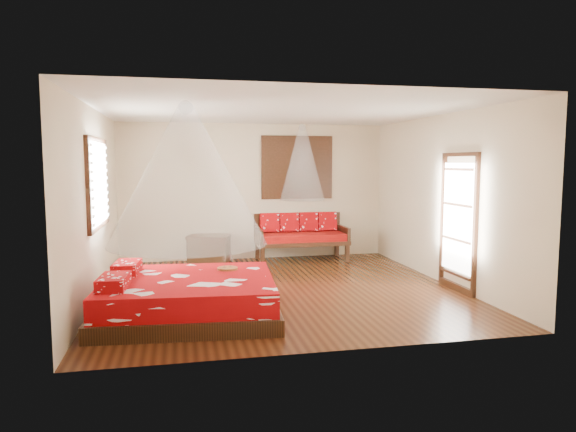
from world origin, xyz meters
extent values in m
cube|color=#32170B|center=(0.00, 0.00, -0.01)|extent=(5.50, 5.50, 0.02)
cube|color=white|center=(0.00, 0.00, 2.81)|extent=(5.50, 5.50, 0.02)
cube|color=beige|center=(-2.76, 0.00, 1.40)|extent=(0.02, 5.50, 2.80)
cube|color=beige|center=(2.76, 0.00, 1.40)|extent=(0.02, 5.50, 2.80)
cube|color=beige|center=(0.00, 2.76, 1.40)|extent=(5.50, 0.02, 2.80)
cube|color=beige|center=(0.00, -2.76, 1.40)|extent=(5.50, 0.02, 2.80)
cube|color=black|center=(-1.44, -1.12, 0.10)|extent=(2.43, 2.23, 0.20)
cube|color=#990408|center=(-1.44, -1.12, 0.35)|extent=(2.32, 2.12, 0.30)
cube|color=#990408|center=(-2.33, -1.48, 0.58)|extent=(0.37, 0.62, 0.15)
cube|color=#990408|center=(-2.26, -0.61, 0.58)|extent=(0.37, 0.62, 0.15)
cube|color=black|center=(0.03, 1.95, 0.21)|extent=(0.08, 0.08, 0.42)
cube|color=black|center=(1.76, 1.95, 0.21)|extent=(0.08, 0.08, 0.42)
cube|color=black|center=(0.03, 2.65, 0.21)|extent=(0.08, 0.08, 0.42)
cube|color=black|center=(1.76, 2.65, 0.21)|extent=(0.08, 0.08, 0.42)
cube|color=black|center=(0.90, 2.30, 0.38)|extent=(1.86, 0.83, 0.08)
cube|color=#7D0408|center=(0.90, 2.30, 0.49)|extent=(1.80, 0.77, 0.14)
cube|color=black|center=(0.90, 2.67, 0.67)|extent=(1.86, 0.06, 0.55)
cube|color=black|center=(0.01, 2.30, 0.54)|extent=(0.06, 0.83, 0.30)
cube|color=black|center=(1.78, 2.30, 0.54)|extent=(0.06, 0.83, 0.30)
cube|color=#990408|center=(0.28, 2.55, 0.76)|extent=(0.39, 0.20, 0.41)
cube|color=#990408|center=(0.69, 2.55, 0.76)|extent=(0.39, 0.20, 0.41)
cube|color=#990408|center=(1.10, 2.55, 0.76)|extent=(0.39, 0.20, 0.41)
cube|color=#990408|center=(1.51, 2.55, 0.76)|extent=(0.39, 0.20, 0.41)
cube|color=black|center=(-0.98, 2.45, 0.25)|extent=(0.89, 0.75, 0.50)
cube|color=black|center=(-0.98, 2.45, 0.53)|extent=(0.94, 0.80, 0.05)
cube|color=black|center=(0.90, 2.72, 1.90)|extent=(1.52, 0.06, 1.32)
cube|color=black|center=(0.90, 2.71, 1.90)|extent=(1.35, 0.04, 1.10)
cube|color=black|center=(-2.72, 0.20, 1.70)|extent=(0.08, 1.74, 1.34)
cube|color=white|center=(-2.68, 0.20, 1.70)|extent=(0.04, 1.54, 1.10)
cube|color=black|center=(2.72, -0.60, 1.05)|extent=(0.08, 1.02, 2.16)
cube|color=white|center=(2.70, -0.60, 1.15)|extent=(0.03, 0.82, 1.70)
cylinder|color=brown|center=(-0.89, -0.68, 0.52)|extent=(0.29, 0.29, 0.03)
cone|color=white|center=(-1.44, -1.12, 1.85)|extent=(2.05, 2.05, 1.80)
cone|color=white|center=(0.90, 2.25, 2.00)|extent=(0.90, 0.90, 1.50)
camera|label=1|loc=(-1.53, -7.83, 2.01)|focal=32.00mm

